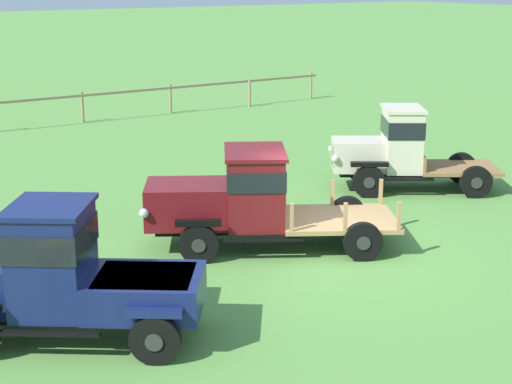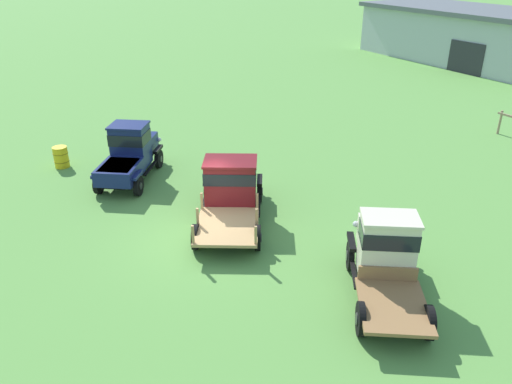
{
  "view_description": "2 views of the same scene",
  "coord_description": "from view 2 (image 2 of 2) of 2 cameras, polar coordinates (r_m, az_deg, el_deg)",
  "views": [
    {
      "loc": [
        -10.05,
        -12.23,
        5.83
      ],
      "look_at": [
        -0.42,
        2.23,
        1.0
      ],
      "focal_mm": 55.0,
      "sensor_mm": 36.0,
      "label": 1
    },
    {
      "loc": [
        13.41,
        -5.67,
        8.67
      ],
      "look_at": [
        -0.42,
        2.23,
        1.0
      ],
      "focal_mm": 35.0,
      "sensor_mm": 36.0,
      "label": 2
    }
  ],
  "objects": [
    {
      "name": "ground_plane",
      "position": [
        16.95,
        -5.88,
        -5.21
      ],
      "size": [
        240.0,
        240.0,
        0.0
      ],
      "primitive_type": "plane",
      "color": "#5B9342"
    },
    {
      "name": "farm_shed",
      "position": [
        48.47,
        23.58,
        16.08
      ],
      "size": [
        19.7,
        9.04,
        4.44
      ],
      "color": "#B2B7BC",
      "rests_on": "ground"
    },
    {
      "name": "vintage_truck_foreground_near",
      "position": [
        21.5,
        -14.18,
        4.38
      ],
      "size": [
        4.47,
        3.8,
        2.32
      ],
      "color": "black",
      "rests_on": "ground"
    },
    {
      "name": "vintage_truck_second_in_line",
      "position": [
        17.94,
        -2.84,
        0.83
      ],
      "size": [
        5.68,
        4.42,
        2.18
      ],
      "color": "black",
      "rests_on": "ground"
    },
    {
      "name": "vintage_truck_midrow_center",
      "position": [
        14.41,
        14.56,
        -6.59
      ],
      "size": [
        4.7,
        3.89,
        2.33
      ],
      "color": "black",
      "rests_on": "ground"
    },
    {
      "name": "oil_drum_near_fence",
      "position": [
        23.81,
        -21.39,
        3.75
      ],
      "size": [
        0.66,
        0.66,
        0.94
      ],
      "color": "gold",
      "rests_on": "ground"
    }
  ]
}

